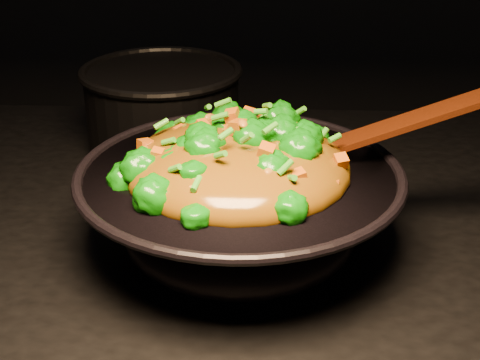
# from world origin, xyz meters

# --- Properties ---
(wok) EXTENTS (0.45, 0.45, 0.10)m
(wok) POSITION_xyz_m (0.08, -0.04, 0.95)
(wok) COLOR black
(wok) RESTS_ON stovetop
(stir_fry) EXTENTS (0.27, 0.27, 0.09)m
(stir_fry) POSITION_xyz_m (0.08, -0.04, 1.05)
(stir_fry) COLOR #0F7108
(stir_fry) RESTS_ON wok
(spatula) EXTENTS (0.25, 0.05, 0.11)m
(spatula) POSITION_xyz_m (0.26, -0.00, 1.05)
(spatula) COLOR #321605
(spatula) RESTS_ON wok
(back_pot) EXTENTS (0.30, 0.30, 0.14)m
(back_pot) POSITION_xyz_m (-0.05, 0.26, 0.97)
(back_pot) COLOR black
(back_pot) RESTS_ON stovetop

